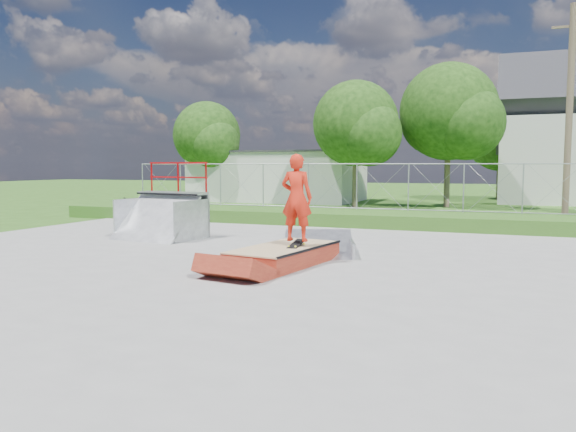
% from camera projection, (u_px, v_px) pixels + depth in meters
% --- Properties ---
extents(ground, '(120.00, 120.00, 0.00)m').
position_uv_depth(ground, '(237.00, 267.00, 12.30)').
color(ground, '#315A19').
rests_on(ground, ground).
extents(concrete_pad, '(20.00, 16.00, 0.04)m').
position_uv_depth(concrete_pad, '(237.00, 266.00, 12.30)').
color(concrete_pad, gray).
rests_on(concrete_pad, ground).
extents(grass_berm, '(24.00, 3.00, 0.50)m').
position_uv_depth(grass_berm, '(350.00, 218.00, 21.09)').
color(grass_berm, '#315A19').
rests_on(grass_berm, ground).
extents(grind_box, '(1.83, 3.06, 0.43)m').
position_uv_depth(grind_box, '(284.00, 256.00, 12.48)').
color(grind_box, maroon).
rests_on(grind_box, concrete_pad).
extents(quarter_pipe, '(2.52, 2.20, 2.32)m').
position_uv_depth(quarter_pipe, '(159.00, 201.00, 16.78)').
color(quarter_pipe, gray).
rests_on(quarter_pipe, concrete_pad).
extents(flat_bank_ramp, '(2.18, 2.25, 0.52)m').
position_uv_depth(flat_bank_ramp, '(318.00, 245.00, 13.82)').
color(flat_bank_ramp, gray).
rests_on(flat_bank_ramp, concrete_pad).
extents(skateboard, '(0.26, 0.80, 0.13)m').
position_uv_depth(skateboard, '(297.00, 244.00, 12.50)').
color(skateboard, black).
rests_on(skateboard, grind_box).
extents(skater, '(0.72, 0.48, 1.94)m').
position_uv_depth(skater, '(297.00, 201.00, 12.42)').
color(skater, red).
rests_on(skater, grind_box).
extents(concrete_stairs, '(1.50, 1.60, 0.80)m').
position_uv_depth(concrete_stairs, '(147.00, 209.00, 23.41)').
color(concrete_stairs, gray).
rests_on(concrete_stairs, ground).
extents(chain_link_fence, '(20.00, 0.06, 1.80)m').
position_uv_depth(chain_link_fence, '(357.00, 187.00, 21.92)').
color(chain_link_fence, '#979B9F').
rests_on(chain_link_fence, grass_berm).
extents(utility_building_flat, '(10.00, 6.00, 3.00)m').
position_uv_depth(utility_building_flat, '(279.00, 177.00, 35.47)').
color(utility_building_flat, silver).
rests_on(utility_building_flat, ground).
extents(gable_house, '(8.40, 6.08, 8.94)m').
position_uv_depth(gable_house, '(573.00, 138.00, 32.84)').
color(gable_house, silver).
rests_on(gable_house, ground).
extents(utility_pole, '(0.24, 0.24, 8.00)m').
position_uv_depth(utility_pole, '(569.00, 116.00, 20.37)').
color(utility_pole, brown).
rests_on(utility_pole, ground).
extents(tree_left_near, '(4.76, 4.48, 6.65)m').
position_uv_depth(tree_left_near, '(360.00, 126.00, 29.10)').
color(tree_left_near, brown).
rests_on(tree_left_near, ground).
extents(tree_center, '(5.44, 5.12, 7.60)m').
position_uv_depth(tree_center, '(454.00, 115.00, 29.24)').
color(tree_center, brown).
rests_on(tree_center, ground).
extents(tree_left_far, '(4.42, 4.16, 6.18)m').
position_uv_depth(tree_left_far, '(209.00, 138.00, 34.61)').
color(tree_left_far, brown).
rests_on(tree_left_far, ground).
extents(tree_back_mid, '(4.08, 3.84, 5.70)m').
position_uv_depth(tree_back_mid, '(504.00, 143.00, 35.95)').
color(tree_back_mid, brown).
rests_on(tree_back_mid, ground).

